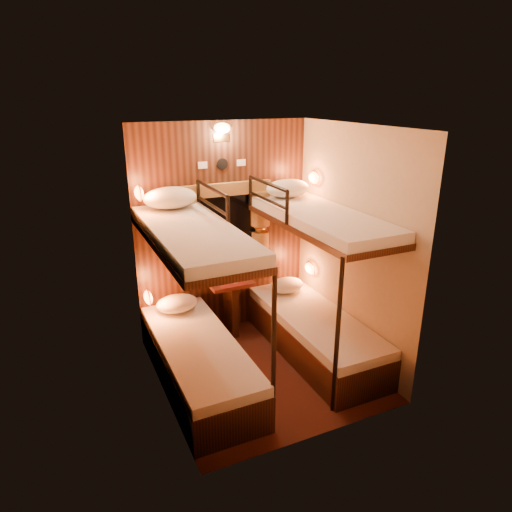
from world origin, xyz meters
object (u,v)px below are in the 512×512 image
table (231,300)px  bottle_left (235,275)px  bunk_right (315,306)px  bottle_right (232,273)px  bunk_left (197,331)px

table → bottle_left: bearing=-59.6°
table → bottle_left: size_ratio=2.84×
bunk_right → bottle_left: bunk_right is taller
table → bottle_right: bottle_right is taller
bunk_left → bottle_right: bearing=49.9°
bunk_right → table: bearing=129.7°
bunk_right → table: bunk_right is taller
table → bunk_right: bearing=-50.3°
bunk_left → bottle_right: (0.67, 0.80, 0.19)m
bunk_left → table: bunk_left is taller
bunk_right → bottle_right: (-0.62, 0.80, 0.19)m
bunk_left → bottle_left: bunk_left is taller
bunk_left → bottle_right: 1.06m
table → bottle_left: 0.34m
bottle_left → bottle_right: bottle_left is taller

